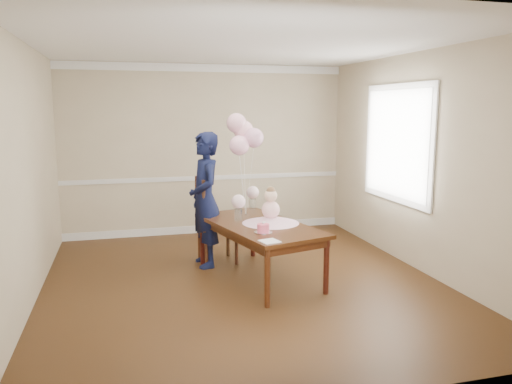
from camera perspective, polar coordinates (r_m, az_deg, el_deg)
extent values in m
cube|color=black|center=(5.91, -1.47, -10.34)|extent=(4.50, 5.00, 0.00)
cube|color=white|center=(5.60, -1.59, 16.61)|extent=(4.50, 5.00, 0.02)
cube|color=tan|center=(8.04, -5.69, 4.79)|extent=(4.50, 0.02, 2.70)
cube|color=tan|center=(3.25, 8.79, -2.33)|extent=(4.50, 0.02, 2.70)
cube|color=tan|center=(5.53, -24.84, 1.79)|extent=(0.02, 5.00, 2.70)
cube|color=tan|center=(6.50, 18.18, 3.24)|extent=(0.02, 5.00, 2.70)
cube|color=silver|center=(8.08, -5.63, 1.61)|extent=(4.50, 0.02, 0.07)
cube|color=white|center=(8.03, -5.84, 13.93)|extent=(4.50, 0.02, 0.12)
cube|color=silver|center=(8.24, -5.53, -4.19)|extent=(4.50, 0.02, 0.12)
cube|color=white|center=(6.89, 15.85, 5.36)|extent=(0.02, 1.66, 1.56)
cube|color=silver|center=(6.88, 15.72, 5.36)|extent=(0.01, 1.50, 1.40)
cube|color=black|center=(5.90, 0.35, -3.83)|extent=(1.31, 1.95, 0.04)
cube|color=black|center=(5.92, 0.34, -4.46)|extent=(1.20, 1.84, 0.09)
cylinder|color=black|center=(5.13, 1.30, -9.79)|extent=(0.08, 0.08, 0.62)
cylinder|color=black|center=(5.54, 8.04, -8.43)|extent=(0.08, 0.08, 0.62)
cylinder|color=black|center=(6.53, -6.14, -5.58)|extent=(0.08, 0.08, 0.62)
cylinder|color=black|center=(6.85, -0.37, -4.80)|extent=(0.08, 0.08, 0.62)
cone|color=#E3A7C0|center=(5.92, 1.69, -3.13)|extent=(0.83, 0.83, 0.09)
sphere|color=#FFA1CB|center=(5.89, 1.69, -2.03)|extent=(0.21, 0.21, 0.21)
sphere|color=beige|center=(5.86, 1.70, -0.41)|extent=(0.15, 0.15, 0.15)
sphere|color=brown|center=(5.85, 1.70, 0.10)|extent=(0.11, 0.11, 0.11)
cylinder|color=#B9B9BD|center=(5.47, 0.83, -4.62)|extent=(0.24, 0.24, 0.01)
cylinder|color=#E34767|center=(5.46, 0.83, -4.13)|extent=(0.16, 0.16, 0.09)
sphere|color=silver|center=(5.45, 0.83, -3.54)|extent=(0.03, 0.03, 0.03)
sphere|color=white|center=(5.47, 0.98, -3.47)|extent=(0.03, 0.03, 0.03)
cylinder|color=white|center=(6.05, -2.02, -2.60)|extent=(0.11, 0.11, 0.14)
sphere|color=silver|center=(6.01, -2.03, -1.10)|extent=(0.17, 0.17, 0.17)
cylinder|color=white|center=(6.69, -0.38, -1.41)|extent=(0.11, 0.11, 0.14)
sphere|color=silver|center=(6.66, -0.38, -0.05)|extent=(0.17, 0.17, 0.17)
cube|color=white|center=(5.11, 1.56, -5.65)|extent=(0.22, 0.22, 0.01)
cylinder|color=#B6B6BB|center=(6.35, -1.17, -2.57)|extent=(0.04, 0.04, 0.02)
sphere|color=#FFB4D1|center=(6.19, -1.92, 5.36)|extent=(0.25, 0.25, 0.25)
sphere|color=#DC9CBE|center=(6.23, -0.27, 6.21)|extent=(0.25, 0.25, 0.25)
sphere|color=#FFB4C5|center=(6.30, -1.44, 7.06)|extent=(0.25, 0.25, 0.25)
sphere|color=#EAA6BA|center=(6.28, -2.25, 7.86)|extent=(0.25, 0.25, 0.25)
cylinder|color=silver|center=(6.27, -1.54, 0.74)|extent=(0.08, 0.02, 0.74)
cylinder|color=white|center=(6.28, -0.72, 1.17)|extent=(0.10, 0.02, 0.83)
cylinder|color=white|center=(6.32, -1.30, 1.63)|extent=(0.01, 0.09, 0.92)
cylinder|color=white|center=(6.30, -1.70, 2.01)|extent=(0.09, 0.07, 1.01)
cube|color=#351D0E|center=(6.58, -4.44, -3.75)|extent=(0.52, 0.52, 0.06)
cylinder|color=#351A0E|center=(6.41, -5.69, -6.54)|extent=(0.05, 0.05, 0.48)
cylinder|color=#34170E|center=(6.51, -2.25, -6.25)|extent=(0.05, 0.05, 0.48)
cylinder|color=#3D1D10|center=(6.79, -6.49, -5.65)|extent=(0.05, 0.05, 0.48)
cylinder|color=#321A0D|center=(6.88, -3.22, -5.39)|extent=(0.05, 0.05, 0.48)
cylinder|color=#371D0F|center=(6.27, -5.98, -1.43)|extent=(0.05, 0.05, 0.62)
cylinder|color=#38190F|center=(6.65, -6.77, -0.81)|extent=(0.05, 0.05, 0.62)
cube|color=#3A160F|center=(6.49, -6.36, -2.27)|extent=(0.07, 0.45, 0.06)
cube|color=#34120E|center=(6.45, -6.39, -0.72)|extent=(0.07, 0.45, 0.06)
cube|color=#37190F|center=(6.42, -6.42, 0.84)|extent=(0.07, 0.45, 0.06)
imported|color=black|center=(6.38, -5.83, -0.89)|extent=(0.47, 0.66, 1.72)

